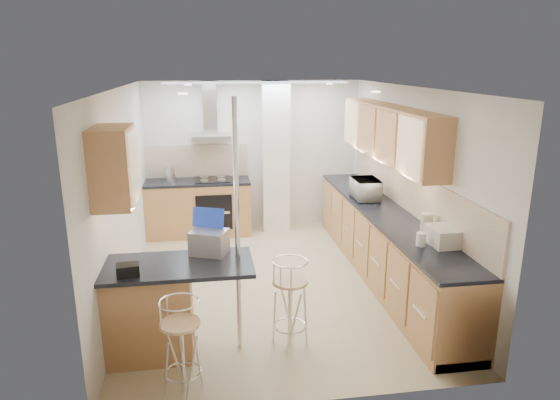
{
  "coord_description": "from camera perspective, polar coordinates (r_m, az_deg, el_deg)",
  "views": [
    {
      "loc": [
        -0.8,
        -5.95,
        2.8
      ],
      "look_at": [
        0.13,
        0.2,
        1.07
      ],
      "focal_mm": 32.0,
      "sensor_mm": 36.0,
      "label": 1
    }
  ],
  "objects": [
    {
      "name": "ground",
      "position": [
        6.63,
        -0.88,
        -9.43
      ],
      "size": [
        4.8,
        4.8,
        0.0
      ],
      "primitive_type": "plane",
      "color": "tan",
      "rests_on": "ground"
    },
    {
      "name": "room_shell",
      "position": [
        6.55,
        1.44,
        4.49
      ],
      "size": [
        3.64,
        4.84,
        2.51
      ],
      "color": "white",
      "rests_on": "ground"
    },
    {
      "name": "right_counter",
      "position": [
        6.8,
        11.79,
        -4.91
      ],
      "size": [
        0.63,
        4.4,
        0.92
      ],
      "color": "tan",
      "rests_on": "ground"
    },
    {
      "name": "back_counter",
      "position": [
        8.39,
        -9.29,
        -0.84
      ],
      "size": [
        1.7,
        0.63,
        0.92
      ],
      "color": "tan",
      "rests_on": "ground"
    },
    {
      "name": "peninsula",
      "position": [
        5.08,
        -11.57,
        -12.02
      ],
      "size": [
        1.47,
        0.72,
        0.94
      ],
      "color": "tan",
      "rests_on": "ground"
    },
    {
      "name": "microwave",
      "position": [
        7.14,
        9.78,
        1.25
      ],
      "size": [
        0.35,
        0.51,
        0.28
      ],
      "primitive_type": "imported",
      "rotation": [
        0.0,
        0.0,
        1.57
      ],
      "color": "white",
      "rests_on": "right_counter"
    },
    {
      "name": "laptop",
      "position": [
        5.04,
        -8.1,
        -4.79
      ],
      "size": [
        0.42,
        0.38,
        0.24
      ],
      "primitive_type": "cube",
      "rotation": [
        0.0,
        0.0,
        -0.39
      ],
      "color": "#9D9FA4",
      "rests_on": "peninsula"
    },
    {
      "name": "bag",
      "position": [
        4.72,
        -17.0,
        -7.65
      ],
      "size": [
        0.22,
        0.17,
        0.11
      ],
      "primitive_type": "cube",
      "rotation": [
        0.0,
        0.0,
        0.16
      ],
      "color": "black",
      "rests_on": "peninsula"
    },
    {
      "name": "bar_stool_near",
      "position": [
        4.52,
        -11.2,
        -16.15
      ],
      "size": [
        0.44,
        0.44,
        0.89
      ],
      "primitive_type": null,
      "rotation": [
        0.0,
        0.0,
        -0.24
      ],
      "color": "tan",
      "rests_on": "ground"
    },
    {
      "name": "bar_stool_end",
      "position": [
        5.1,
        1.15,
        -11.66
      ],
      "size": [
        0.54,
        0.54,
        0.93
      ],
      "primitive_type": null,
      "rotation": [
        0.0,
        0.0,
        0.84
      ],
      "color": "tan",
      "rests_on": "ground"
    },
    {
      "name": "jar_a",
      "position": [
        7.36,
        9.21,
        1.3
      ],
      "size": [
        0.16,
        0.16,
        0.18
      ],
      "primitive_type": "cylinder",
      "rotation": [
        0.0,
        0.0,
        0.38
      ],
      "color": "beige",
      "rests_on": "right_counter"
    },
    {
      "name": "jar_b",
      "position": [
        7.82,
        9.17,
        2.06
      ],
      "size": [
        0.13,
        0.13,
        0.16
      ],
      "primitive_type": "cylinder",
      "rotation": [
        0.0,
        0.0,
        -0.17
      ],
      "color": "beige",
      "rests_on": "right_counter"
    },
    {
      "name": "jar_c",
      "position": [
        5.9,
        16.41,
        -2.54
      ],
      "size": [
        0.18,
        0.18,
        0.22
      ],
      "primitive_type": "cylinder",
      "rotation": [
        0.0,
        0.0,
        0.41
      ],
      "color": "beige",
      "rests_on": "right_counter"
    },
    {
      "name": "jar_d",
      "position": [
        5.48,
        15.82,
        -4.33
      ],
      "size": [
        0.12,
        0.12,
        0.14
      ],
      "primitive_type": "cylinder",
      "rotation": [
        0.0,
        0.0,
        -0.26
      ],
      "color": "white",
      "rests_on": "right_counter"
    },
    {
      "name": "bread_bin",
      "position": [
        5.56,
        18.2,
        -3.94
      ],
      "size": [
        0.3,
        0.38,
        0.19
      ],
      "primitive_type": "cube",
      "rotation": [
        0.0,
        0.0,
        0.04
      ],
      "color": "beige",
      "rests_on": "right_counter"
    },
    {
      "name": "kettle",
      "position": [
        8.3,
        -12.45,
        2.92
      ],
      "size": [
        0.16,
        0.16,
        0.23
      ],
      "primitive_type": "cylinder",
      "color": "silver",
      "rests_on": "back_counter"
    }
  ]
}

